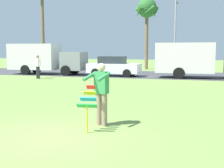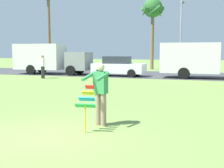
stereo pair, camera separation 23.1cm
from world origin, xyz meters
The scene contains 10 objects.
ground_plane centered at (0.00, 0.00, 0.00)m, with size 120.00×120.00×0.00m, color olive.
road_strip centered at (0.00, 19.12, 0.01)m, with size 120.00×8.00×0.01m, color #424247.
person_kite_flyer centered at (0.84, 1.44, 0.95)m, with size 0.64×0.73×1.73m.
kite_held centered at (0.72, 0.77, 0.79)m, with size 0.53×0.68×1.17m.
parked_truck_grey_van centered at (-9.69, 16.72, 1.41)m, with size 6.74×2.22×2.62m.
parked_car_white centered at (-3.33, 16.72, 0.77)m, with size 4.24×1.91×1.60m.
parked_truck_red_cab centered at (3.07, 16.72, 1.41)m, with size 6.72×2.16×2.62m.
palm_tree_right_near centered at (-2.42, 26.32, 6.33)m, with size 2.58×2.71×7.68m.
streetlight_pole centered at (0.84, 24.08, 4.00)m, with size 0.24×1.65×7.00m.
person_walker_far centered at (-8.07, 13.11, 0.93)m, with size 0.53×0.34×1.73m.
Camera 2 is at (3.69, -6.15, 2.08)m, focal length 47.73 mm.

